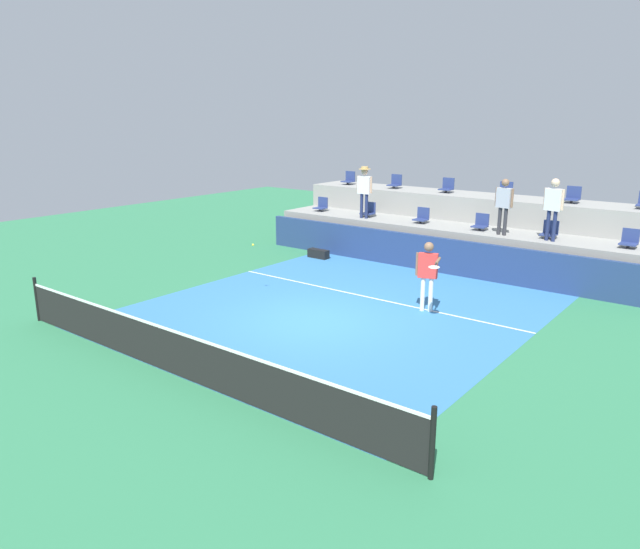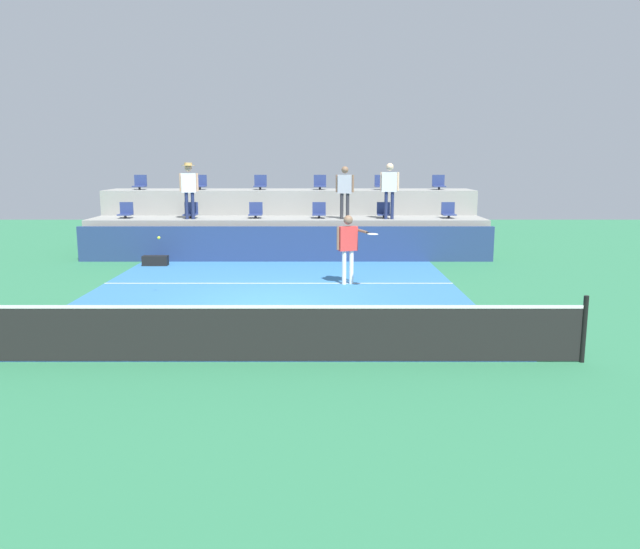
# 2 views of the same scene
# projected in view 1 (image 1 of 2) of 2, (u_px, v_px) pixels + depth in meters

# --- Properties ---
(ground_plane) EXTENTS (40.00, 40.00, 0.00)m
(ground_plane) POSITION_uv_depth(u_px,v_px,m) (313.00, 321.00, 14.05)
(ground_plane) COLOR #2D754C
(court_inner_paint) EXTENTS (9.00, 10.00, 0.01)m
(court_inner_paint) POSITION_uv_depth(u_px,v_px,m) (338.00, 310.00, 14.82)
(court_inner_paint) COLOR teal
(court_inner_paint) RESTS_ON ground_plane
(court_service_line) EXTENTS (9.00, 0.06, 0.00)m
(court_service_line) POSITION_uv_depth(u_px,v_px,m) (368.00, 297.00, 15.88)
(court_service_line) COLOR white
(court_service_line) RESTS_ON ground_plane
(tennis_net) EXTENTS (10.48, 0.08, 1.07)m
(tennis_net) POSITION_uv_depth(u_px,v_px,m) (179.00, 353.00, 10.87)
(tennis_net) COLOR black
(tennis_net) RESTS_ON ground_plane
(sponsor_backboard) EXTENTS (13.00, 0.16, 1.10)m
(sponsor_backboard) POSITION_uv_depth(u_px,v_px,m) (432.00, 254.00, 18.49)
(sponsor_backboard) COLOR navy
(sponsor_backboard) RESTS_ON ground_plane
(seating_tier_lower) EXTENTS (13.00, 1.80, 1.25)m
(seating_tier_lower) POSITION_uv_depth(u_px,v_px,m) (450.00, 245.00, 19.46)
(seating_tier_lower) COLOR gray
(seating_tier_lower) RESTS_ON ground_plane
(seating_tier_upper) EXTENTS (13.00, 1.80, 2.10)m
(seating_tier_upper) POSITION_uv_depth(u_px,v_px,m) (473.00, 224.00, 20.73)
(seating_tier_upper) COLOR gray
(seating_tier_upper) RESTS_ON ground_plane
(stadium_chair_lower_far_left) EXTENTS (0.44, 0.40, 0.52)m
(stadium_chair_lower_far_left) POSITION_uv_depth(u_px,v_px,m) (321.00, 205.00, 22.35)
(stadium_chair_lower_far_left) COLOR #2D2D33
(stadium_chair_lower_far_left) RESTS_ON seating_tier_lower
(stadium_chair_lower_left) EXTENTS (0.44, 0.40, 0.52)m
(stadium_chair_lower_left) POSITION_uv_depth(u_px,v_px,m) (369.00, 211.00, 21.08)
(stadium_chair_lower_left) COLOR #2D2D33
(stadium_chair_lower_left) RESTS_ON seating_tier_lower
(stadium_chair_lower_mid_left) EXTENTS (0.44, 0.40, 0.52)m
(stadium_chair_lower_mid_left) POSITION_uv_depth(u_px,v_px,m) (422.00, 217.00, 19.82)
(stadium_chair_lower_mid_left) COLOR #2D2D33
(stadium_chair_lower_mid_left) RESTS_ON seating_tier_lower
(stadium_chair_lower_mid_right) EXTENTS (0.44, 0.40, 0.52)m
(stadium_chair_lower_mid_right) POSITION_uv_depth(u_px,v_px,m) (481.00, 223.00, 18.58)
(stadium_chair_lower_mid_right) COLOR #2D2D33
(stadium_chair_lower_mid_right) RESTS_ON seating_tier_lower
(stadium_chair_lower_right) EXTENTS (0.44, 0.40, 0.52)m
(stadium_chair_lower_right) POSITION_uv_depth(u_px,v_px,m) (550.00, 231.00, 17.32)
(stadium_chair_lower_right) COLOR #2D2D33
(stadium_chair_lower_right) RESTS_ON seating_tier_lower
(stadium_chair_lower_far_right) EXTENTS (0.44, 0.40, 0.52)m
(stadium_chair_lower_far_right) POSITION_uv_depth(u_px,v_px,m) (630.00, 240.00, 16.05)
(stadium_chair_lower_far_right) COLOR #2D2D33
(stadium_chair_lower_far_right) RESTS_ON seating_tier_lower
(stadium_chair_upper_far_left) EXTENTS (0.44, 0.40, 0.52)m
(stadium_chair_upper_far_left) POSITION_uv_depth(u_px,v_px,m) (349.00, 179.00, 23.51)
(stadium_chair_upper_far_left) COLOR #2D2D33
(stadium_chair_upper_far_left) RESTS_ON seating_tier_upper
(stadium_chair_upper_left) EXTENTS (0.44, 0.40, 0.52)m
(stadium_chair_upper_left) POSITION_uv_depth(u_px,v_px,m) (395.00, 183.00, 22.24)
(stadium_chair_upper_left) COLOR #2D2D33
(stadium_chair_upper_left) RESTS_ON seating_tier_upper
(stadium_chair_upper_mid_left) EXTENTS (0.44, 0.40, 0.52)m
(stadium_chair_upper_mid_left) POSITION_uv_depth(u_px,v_px,m) (447.00, 187.00, 20.97)
(stadium_chair_upper_mid_left) COLOR #2D2D33
(stadium_chair_upper_mid_left) RESTS_ON seating_tier_upper
(stadium_chair_upper_mid_right) EXTENTS (0.44, 0.40, 0.52)m
(stadium_chair_upper_mid_right) POSITION_uv_depth(u_px,v_px,m) (505.00, 191.00, 19.72)
(stadium_chair_upper_mid_right) COLOR #2D2D33
(stadium_chair_upper_mid_right) RESTS_ON seating_tier_upper
(stadium_chair_upper_right) EXTENTS (0.44, 0.40, 0.52)m
(stadium_chair_upper_right) POSITION_uv_depth(u_px,v_px,m) (573.00, 196.00, 18.43)
(stadium_chair_upper_right) COLOR #2D2D33
(stadium_chair_upper_right) RESTS_ON seating_tier_upper
(tennis_player) EXTENTS (1.04, 1.15, 1.77)m
(tennis_player) POSITION_uv_depth(u_px,v_px,m) (428.00, 269.00, 14.45)
(tennis_player) COLOR white
(tennis_player) RESTS_ON ground_plane
(spectator_with_hat) EXTENTS (0.61, 0.44, 1.81)m
(spectator_with_hat) POSITION_uv_depth(u_px,v_px,m) (364.00, 186.00, 20.53)
(spectator_with_hat) COLOR navy
(spectator_with_hat) RESTS_ON seating_tier_lower
(spectator_in_grey) EXTENTS (0.59, 0.26, 1.69)m
(spectator_in_grey) POSITION_uv_depth(u_px,v_px,m) (504.00, 201.00, 17.59)
(spectator_in_grey) COLOR #2D2D33
(spectator_in_grey) RESTS_ON seating_tier_lower
(spectator_leaning_on_rail) EXTENTS (0.62, 0.29, 1.79)m
(spectator_leaning_on_rail) POSITION_uv_depth(u_px,v_px,m) (553.00, 203.00, 16.72)
(spectator_leaning_on_rail) COLOR navy
(spectator_leaning_on_rail) RESTS_ON seating_tier_lower
(tennis_ball) EXTENTS (0.07, 0.07, 0.07)m
(tennis_ball) POSITION_uv_depth(u_px,v_px,m) (253.00, 245.00, 15.75)
(tennis_ball) COLOR #CCE033
(equipment_bag) EXTENTS (0.76, 0.28, 0.30)m
(equipment_bag) POSITION_uv_depth(u_px,v_px,m) (318.00, 254.00, 20.29)
(equipment_bag) COLOR black
(equipment_bag) RESTS_ON ground_plane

